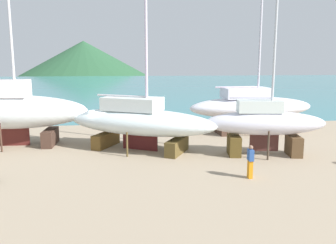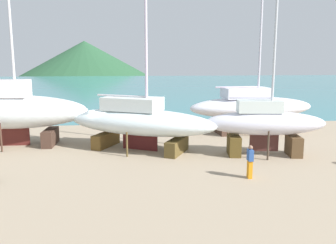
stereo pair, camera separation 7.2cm
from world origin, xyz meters
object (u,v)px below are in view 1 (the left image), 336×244
object	(u,v)px
sailboat_small_center	(139,121)
sailboat_far_slipway	(251,107)
worker	(250,161)
sailboat_large_starboard	(264,123)
sailboat_mid_port	(8,110)

from	to	relation	value
sailboat_small_center	sailboat_far_slipway	distance (m)	10.38
sailboat_far_slipway	sailboat_small_center	bearing A→B (deg)	-156.04
worker	sailboat_far_slipway	bearing A→B (deg)	-107.40
sailboat_large_starboard	worker	distance (m)	4.84
sailboat_far_slipway	sailboat_mid_port	world-z (taller)	sailboat_mid_port
sailboat_large_starboard	sailboat_mid_port	world-z (taller)	sailboat_mid_port
sailboat_large_starboard	sailboat_small_center	world-z (taller)	sailboat_small_center
sailboat_small_center	worker	xyz separation A→B (m)	(5.43, -6.27, -1.06)
sailboat_far_slipway	sailboat_mid_port	distance (m)	18.26
sailboat_far_slipway	sailboat_mid_port	bearing A→B (deg)	-175.16
sailboat_large_starboard	sailboat_mid_port	distance (m)	17.04
sailboat_far_slipway	sailboat_mid_port	size ratio (longest dim) A/B	0.87
sailboat_small_center	sailboat_mid_port	size ratio (longest dim) A/B	0.92
sailboat_large_starboard	sailboat_small_center	size ratio (longest dim) A/B	0.84
sailboat_small_center	sailboat_mid_port	distance (m)	9.12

